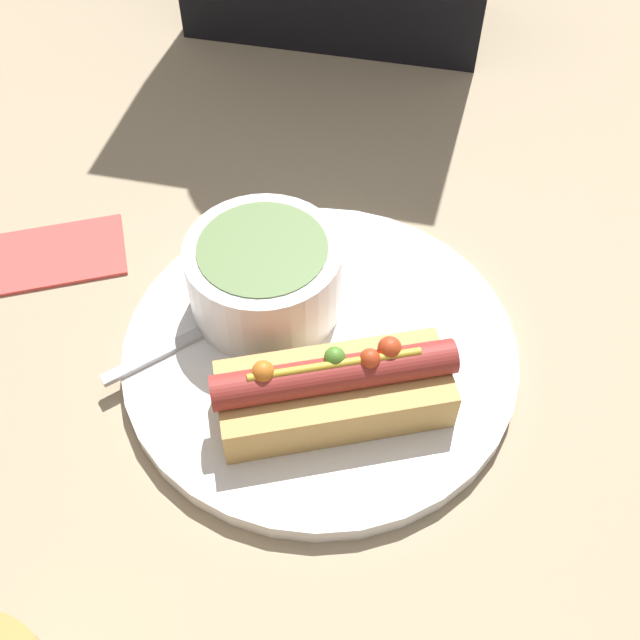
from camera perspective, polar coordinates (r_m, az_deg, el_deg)
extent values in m
plane|color=tan|center=(0.52, 0.00, -2.77)|extent=(4.00, 4.00, 0.00)
cylinder|color=white|center=(0.52, 0.00, -2.32)|extent=(0.27, 0.27, 0.01)
cube|color=tan|center=(0.47, 1.09, -5.66)|extent=(0.15, 0.11, 0.03)
cylinder|color=#9E332D|center=(0.45, 1.13, -4.17)|extent=(0.15, 0.08, 0.02)
sphere|color=#518C2D|center=(0.45, 1.13, -2.86)|extent=(0.01, 0.01, 0.01)
sphere|color=orange|center=(0.44, -4.35, -3.96)|extent=(0.01, 0.01, 0.01)
sphere|color=#C63F1E|center=(0.45, 5.33, -2.16)|extent=(0.01, 0.01, 0.01)
sphere|color=#C63F1E|center=(0.45, 3.82, -2.97)|extent=(0.01, 0.01, 0.01)
cylinder|color=gold|center=(0.44, 1.15, -3.41)|extent=(0.10, 0.05, 0.01)
cylinder|color=white|center=(0.51, -4.23, 3.33)|extent=(0.11, 0.11, 0.06)
cylinder|color=#66844C|center=(0.50, -4.38, 5.00)|extent=(0.09, 0.09, 0.01)
cube|color=#B7B7BC|center=(0.52, -9.69, -1.26)|extent=(0.10, 0.10, 0.00)
ellipsoid|color=#B7B7BC|center=(0.54, -1.59, 2.95)|extent=(0.05, 0.05, 0.01)
cube|color=#E04C47|center=(0.62, -20.15, 4.67)|extent=(0.14, 0.11, 0.01)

